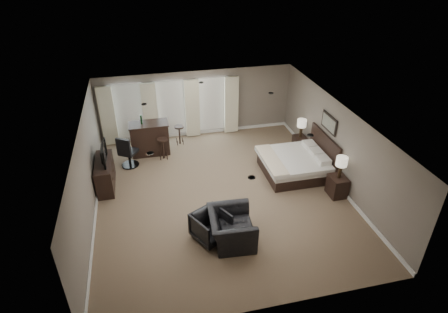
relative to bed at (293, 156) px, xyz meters
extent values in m
cube|color=brown|center=(-2.58, -0.61, -0.66)|extent=(7.60, 8.60, 0.04)
cube|color=silver|center=(-2.58, -0.61, 1.94)|extent=(7.60, 8.60, 0.04)
cube|color=slate|center=(-2.58, 3.64, 0.64)|extent=(7.50, 0.04, 2.60)
cube|color=slate|center=(-2.58, -4.86, 0.64)|extent=(7.50, 0.04, 2.60)
cube|color=slate|center=(-6.33, -0.61, 0.64)|extent=(0.04, 8.50, 2.60)
cube|color=slate|center=(1.17, -0.61, 0.64)|extent=(0.04, 8.50, 2.60)
cube|color=silver|center=(-5.18, 3.58, 0.59)|extent=(1.15, 0.04, 2.05)
cube|color=silver|center=(-3.58, 3.58, 0.59)|extent=(1.15, 0.04, 2.05)
cube|color=silver|center=(-1.98, 3.58, 0.59)|extent=(1.15, 0.04, 2.05)
cube|color=beige|center=(-5.93, 3.46, 0.52)|extent=(0.55, 0.12, 2.30)
cube|color=beige|center=(-4.38, 3.46, 0.52)|extent=(0.55, 0.12, 2.30)
cube|color=beige|center=(-2.78, 3.46, 0.52)|extent=(0.55, 0.12, 2.30)
cube|color=beige|center=(-1.23, 3.46, 0.52)|extent=(0.55, 0.12, 2.30)
cube|color=silver|center=(0.00, 0.00, 0.00)|extent=(2.08, 1.99, 1.33)
cube|color=black|center=(0.89, -1.45, -0.34)|extent=(0.48, 0.59, 0.64)
cube|color=black|center=(0.89, 1.45, -0.39)|extent=(0.41, 0.51, 0.55)
cube|color=beige|center=(0.89, -1.45, 0.33)|extent=(0.34, 0.34, 0.70)
cube|color=beige|center=(0.89, 1.45, 0.23)|extent=(0.33, 0.33, 0.69)
cube|color=slate|center=(1.12, 0.00, 1.09)|extent=(0.04, 0.96, 0.56)
cube|color=black|center=(-6.03, 0.65, -0.21)|extent=(0.50, 1.56, 0.90)
imported|color=black|center=(-6.03, 0.65, 0.31)|extent=(0.58, 1.01, 0.13)
imported|color=black|center=(-2.76, -2.67, -0.09)|extent=(0.94, 1.36, 1.14)
imported|color=black|center=(-3.25, -2.46, -0.23)|extent=(1.12, 1.10, 0.87)
cube|color=black|center=(-4.51, 2.47, -0.06)|extent=(1.39, 0.72, 1.21)
cube|color=black|center=(-4.10, 1.98, -0.27)|extent=(0.49, 0.49, 0.79)
cube|color=black|center=(-3.39, 2.94, -0.29)|extent=(0.38, 0.38, 0.75)
cube|color=black|center=(-5.28, 1.74, -0.08)|extent=(0.82, 0.82, 1.16)
camera|label=1|loc=(-4.61, -9.80, 6.26)|focal=30.00mm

